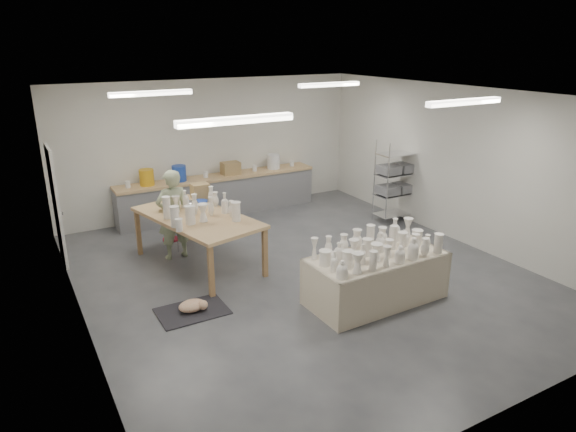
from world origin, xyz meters
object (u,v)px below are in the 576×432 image
potter (173,215)px  work_table (198,214)px  drying_table (376,274)px  red_stool (171,240)px

potter → work_table: bearing=119.8°
potter → drying_table: bearing=121.0°
potter → red_stool: size_ratio=4.27×
work_table → potter: size_ratio=1.62×
drying_table → work_table: 3.26m
drying_table → red_stool: 4.00m
red_stool → drying_table: bearing=-57.5°
drying_table → potter: 3.79m
potter → red_stool: (0.00, 0.27, -0.58)m
work_table → red_stool: (-0.30, 0.73, -0.68)m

